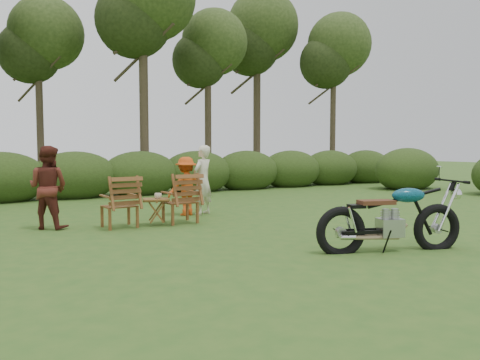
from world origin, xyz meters
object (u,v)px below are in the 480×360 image
motorcycle (389,251)px  child (186,215)px  lawn_chair_right (180,223)px  lawn_chair_left (120,227)px  adult_a (203,214)px  adult_b (49,229)px  side_table (156,212)px  cup (158,196)px

motorcycle → child: child is taller
lawn_chair_right → lawn_chair_left: bearing=-6.0°
lawn_chair_left → adult_a: (2.10, 0.74, 0.00)m
lawn_chair_left → lawn_chair_right: bearing=172.5°
lawn_chair_right → motorcycle: bearing=110.3°
adult_a → adult_b: size_ratio=1.01×
lawn_chair_left → side_table: (0.68, -0.13, 0.26)m
adult_a → child: 0.38m
lawn_chair_right → adult_b: adult_b is taller
side_table → cup: bearing=-29.0°
side_table → child: bearing=41.7°
lawn_chair_left → adult_b: bearing=-28.5°
cup → adult_b: (-1.87, 0.69, -0.57)m
adult_a → adult_b: adult_a is taller
adult_b → side_table: bearing=-159.6°
lawn_chair_left → adult_b: adult_b is taller
child → motorcycle: bearing=99.5°
cup → adult_b: size_ratio=0.09×
lawn_chair_right → side_table: 0.58m
motorcycle → adult_a: (-0.69, 4.72, 0.00)m
lawn_chair_left → side_table: 0.73m
adult_a → child: bearing=-39.4°
adult_b → child: size_ratio=1.19×
lawn_chair_left → cup: bearing=165.0°
motorcycle → side_table: 4.40m
lawn_chair_right → cup: 0.75m
motorcycle → adult_b: size_ratio=1.38×
lawn_chair_left → side_table: bearing=166.0°
lawn_chair_left → cup: size_ratio=7.06×
adult_a → adult_b: bearing=-25.4°
motorcycle → cup: 4.40m
lawn_chair_left → cup: cup is taller
motorcycle → lawn_chair_right: size_ratio=2.16×
adult_b → lawn_chair_left: bearing=-164.7°
lawn_chair_right → adult_a: size_ratio=0.63×
lawn_chair_right → cup: size_ratio=7.18×
side_table → cup: (0.03, -0.02, 0.31)m
adult_b → child: 2.90m
side_table → cup: cup is taller
motorcycle → lawn_chair_left: motorcycle is taller
motorcycle → lawn_chair_right: motorcycle is taller
motorcycle → cup: (-2.07, 3.83, 0.57)m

